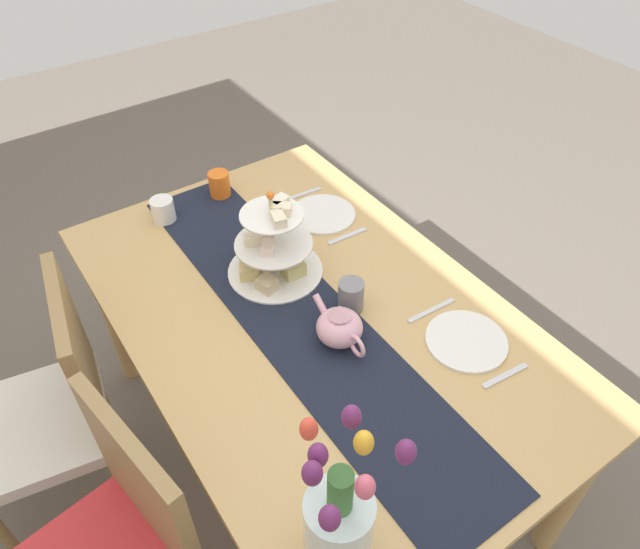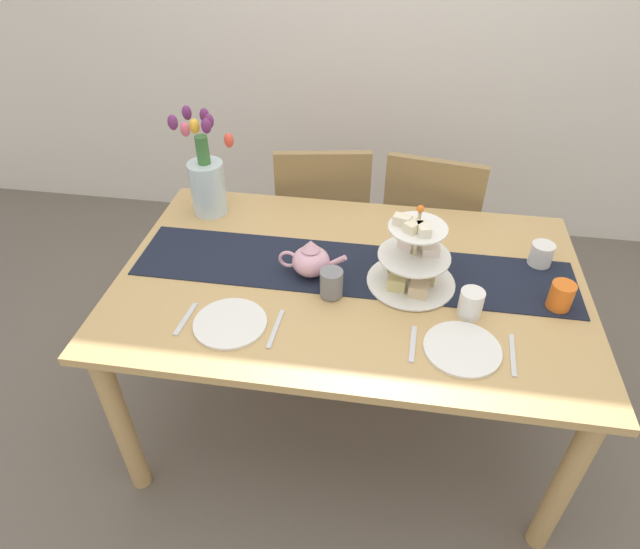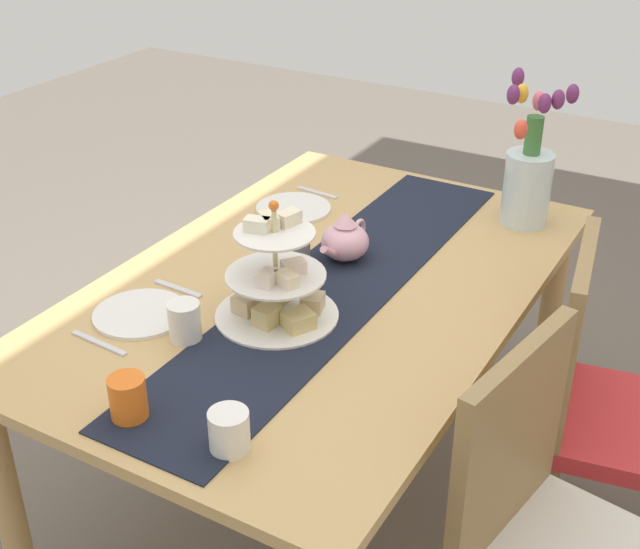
{
  "view_description": "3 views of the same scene",
  "coord_description": "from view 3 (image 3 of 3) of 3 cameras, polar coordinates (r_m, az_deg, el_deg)",
  "views": [
    {
      "loc": [
        -1.01,
        0.66,
        2.02
      ],
      "look_at": [
        0.04,
        -0.06,
        0.84
      ],
      "focal_mm": 33.3,
      "sensor_mm": 36.0,
      "label": 1
    },
    {
      "loc": [
        0.12,
        -1.45,
        1.91
      ],
      "look_at": [
        -0.1,
        -0.05,
        0.79
      ],
      "focal_mm": 30.18,
      "sensor_mm": 36.0,
      "label": 2
    },
    {
      "loc": [
        1.67,
        0.96,
        1.84
      ],
      "look_at": [
        0.09,
        0.05,
        0.83
      ],
      "focal_mm": 47.76,
      "sensor_mm": 36.0,
      "label": 3
    }
  ],
  "objects": [
    {
      "name": "teapot",
      "position": [
        2.29,
        1.71,
        2.33
      ],
      "size": [
        0.24,
        0.13,
        0.14
      ],
      "color": "#E5A8BC",
      "rests_on": "table_runner"
    },
    {
      "name": "mug_grey",
      "position": [
        2.28,
        -1.61,
        1.89
      ],
      "size": [
        0.08,
        0.08,
        0.09
      ],
      "primitive_type": "cylinder",
      "color": "slate",
      "rests_on": "table_runner"
    },
    {
      "name": "knife_left",
      "position": [
        2.5,
        -3.53,
        3.21
      ],
      "size": [
        0.02,
        0.17,
        0.01
      ],
      "primitive_type": "cube",
      "rotation": [
        0.0,
        0.0,
        -0.05
      ],
      "color": "silver",
      "rests_on": "dining_table"
    },
    {
      "name": "fork_right",
      "position": [
        2.2,
        -9.5,
        -0.94
      ],
      "size": [
        0.02,
        0.15,
        0.01
      ],
      "primitive_type": "cube",
      "rotation": [
        0.0,
        0.0,
        -0.05
      ],
      "color": "silver",
      "rests_on": "dining_table"
    },
    {
      "name": "dining_table",
      "position": [
        2.26,
        -0.03,
        -2.62
      ],
      "size": [
        1.61,
        1.02,
        0.75
      ],
      "color": "tan",
      "rests_on": "ground_plane"
    },
    {
      "name": "fork_left",
      "position": [
        2.72,
        -0.19,
        5.51
      ],
      "size": [
        0.03,
        0.15,
        0.01
      ],
      "primitive_type": "cube",
      "rotation": [
        0.0,
        0.0,
        -0.09
      ],
      "color": "silver",
      "rests_on": "dining_table"
    },
    {
      "name": "cream_jug",
      "position": [
        1.65,
        -6.11,
        -10.38
      ],
      "size": [
        0.08,
        0.08,
        0.08
      ],
      "primitive_type": "cylinder",
      "color": "white",
      "rests_on": "dining_table"
    },
    {
      "name": "dinner_plate_left",
      "position": [
        2.61,
        -1.8,
        4.45
      ],
      "size": [
        0.23,
        0.23,
        0.01
      ],
      "primitive_type": "cylinder",
      "color": "white",
      "rests_on": "dining_table"
    },
    {
      "name": "knife_right",
      "position": [
        2.02,
        -14.59,
        -4.47
      ],
      "size": [
        0.03,
        0.17,
        0.01
      ],
      "primitive_type": "cube",
      "rotation": [
        0.0,
        0.0,
        -0.07
      ],
      "color": "silver",
      "rests_on": "dining_table"
    },
    {
      "name": "tiered_cake_stand",
      "position": [
        2.02,
        -2.9,
        -0.77
      ],
      "size": [
        0.3,
        0.3,
        0.3
      ],
      "color": "beige",
      "rests_on": "table_runner"
    },
    {
      "name": "mug_orange",
      "position": [
        1.76,
        -12.74,
        -8.09
      ],
      "size": [
        0.08,
        0.08,
        0.09
      ],
      "primitive_type": "cylinder",
      "color": "orange",
      "rests_on": "dining_table"
    },
    {
      "name": "mug_white_text",
      "position": [
        1.98,
        -9.06,
        -3.13
      ],
      "size": [
        0.08,
        0.08,
        0.09
      ],
      "primitive_type": "cylinder",
      "color": "white",
      "rests_on": "dining_table"
    },
    {
      "name": "dinner_plate_right",
      "position": [
        2.11,
        -11.94,
        -2.59
      ],
      "size": [
        0.23,
        0.23,
        0.01
      ],
      "primitive_type": "cylinder",
      "color": "white",
      "rests_on": "dining_table"
    },
    {
      "name": "chair_right",
      "position": [
        1.92,
        15.21,
        -16.35
      ],
      "size": [
        0.49,
        0.49,
        0.91
      ],
      "color": "olive",
      "rests_on": "ground_plane"
    },
    {
      "name": "chair_left",
      "position": [
        2.32,
        18.89,
        -7.98
      ],
      "size": [
        0.48,
        0.48,
        0.91
      ],
      "color": "olive",
      "rests_on": "ground_plane"
    },
    {
      "name": "tulip_vase",
      "position": [
        2.54,
        13.78,
        6.44
      ],
      "size": [
        0.22,
        0.19,
        0.44
      ],
      "color": "silver",
      "rests_on": "dining_table"
    },
    {
      "name": "ground_plane",
      "position": [
        2.66,
        -0.03,
        -14.64
      ],
      "size": [
        8.0,
        8.0,
        0.0
      ],
      "primitive_type": "plane",
      "color": "#6B6056"
    },
    {
      "name": "table_runner",
      "position": [
        2.19,
        1.04,
        -0.7
      ],
      "size": [
        1.54,
        0.31,
        0.0
      ],
      "primitive_type": "cube",
      "color": "black",
      "rests_on": "dining_table"
    }
  ]
}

